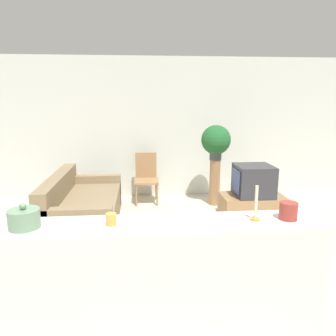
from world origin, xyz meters
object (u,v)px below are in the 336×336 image
at_px(couch, 82,208).
at_px(television, 253,181).
at_px(decorative_bowl, 24,219).
at_px(wooden_chair, 146,176).
at_px(potted_plant, 216,141).

xyz_separation_m(couch, television, (2.62, -0.17, 0.42)).
height_order(couch, decorative_bowl, decorative_bowl).
relative_size(wooden_chair, potted_plant, 1.49).
height_order(television, potted_plant, potted_plant).
distance_m(couch, wooden_chair, 1.50).
bearing_deg(wooden_chair, couch, -132.86).
xyz_separation_m(potted_plant, decorative_bowl, (-2.20, -3.34, -0.13)).
bearing_deg(wooden_chair, decorative_bowl, -104.89).
bearing_deg(potted_plant, television, -69.37).
relative_size(couch, potted_plant, 3.15).
xyz_separation_m(television, decorative_bowl, (-2.57, -2.37, 0.37)).
relative_size(potted_plant, decorative_bowl, 2.73).
distance_m(wooden_chair, decorative_bowl, 3.79).
distance_m(couch, television, 2.65).
height_order(television, decorative_bowl, decorative_bowl).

